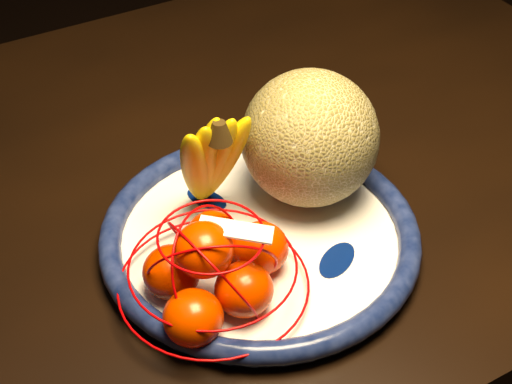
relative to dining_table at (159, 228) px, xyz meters
name	(u,v)px	position (x,y,z in m)	size (l,w,h in m)	color
dining_table	(159,228)	(0.00, 0.00, 0.00)	(1.48, 0.96, 0.70)	black
fruit_bowl	(260,236)	(0.07, -0.15, 0.09)	(0.35, 0.35, 0.03)	white
cantaloupe	(310,138)	(0.15, -0.11, 0.17)	(0.15, 0.15, 0.15)	olive
banana_bunch	(209,158)	(0.04, -0.10, 0.17)	(0.10, 0.10, 0.16)	gold
mandarin_bag	(214,269)	(-0.01, -0.21, 0.12)	(0.25, 0.25, 0.12)	#FF3400
price_tag	(236,230)	(0.02, -0.21, 0.17)	(0.07, 0.03, 0.00)	white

